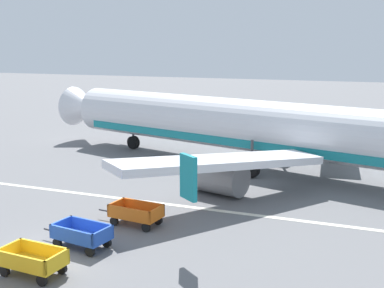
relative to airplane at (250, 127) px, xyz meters
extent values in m
plane|color=slate|center=(-4.05, -17.66, -3.05)|extent=(220.00, 220.00, 0.00)
cube|color=silver|center=(-4.05, -9.89, -3.05)|extent=(120.00, 0.36, 0.01)
cylinder|color=silver|center=(-0.99, 0.28, 0.10)|extent=(29.89, 11.62, 3.70)
cube|color=teal|center=(-0.99, 0.28, -0.92)|extent=(26.95, 10.64, 0.56)
cone|color=silver|center=(-16.89, 4.71, 0.10)|extent=(4.06, 4.35, 3.63)
cube|color=silver|center=(0.74, -8.87, -0.57)|extent=(9.99, 11.89, 1.35)
cube|color=teal|center=(1.52, -15.84, 0.38)|extent=(0.99, 0.83, 1.90)
cylinder|color=gray|center=(-0.03, -7.04, -1.92)|extent=(3.65, 2.88, 2.10)
cube|color=silver|center=(5.22, 7.21, -0.57)|extent=(4.04, 13.21, 1.35)
cylinder|color=gray|center=(3.62, 6.04, -1.92)|extent=(3.65, 2.88, 2.10)
cylinder|color=#4C4C51|center=(-11.11, 3.10, -1.48)|extent=(0.20, 0.20, 2.04)
cylinder|color=black|center=(-11.11, 3.10, -2.50)|extent=(1.18, 0.73, 1.10)
cylinder|color=#4C4C51|center=(0.82, -2.51, -1.48)|extent=(0.20, 0.20, 2.04)
cylinder|color=black|center=(0.82, -2.51, -2.50)|extent=(1.18, 0.73, 1.10)
cylinder|color=#4C4C51|center=(2.01, 1.72, -1.48)|extent=(0.20, 0.20, 2.04)
cylinder|color=black|center=(2.01, 1.72, -2.50)|extent=(1.18, 0.73, 1.10)
cube|color=gold|center=(-3.43, -19.82, -2.57)|extent=(2.59, 1.57, 0.08)
cube|color=gold|center=(-3.48, -20.47, -2.26)|extent=(2.50, 0.28, 0.55)
cube|color=gold|center=(-3.39, -19.17, -2.26)|extent=(2.50, 0.28, 0.55)
cube|color=gold|center=(-4.63, -19.73, -2.26)|extent=(0.20, 1.40, 0.55)
cube|color=gold|center=(-2.23, -19.90, -2.26)|extent=(0.20, 1.40, 0.55)
cylinder|color=black|center=(-4.41, -20.31, -2.83)|extent=(0.45, 0.19, 0.44)
cylinder|color=black|center=(-4.33, -19.19, -2.83)|extent=(0.45, 0.19, 0.44)
cylinder|color=black|center=(-2.54, -20.44, -2.83)|extent=(0.45, 0.19, 0.44)
cylinder|color=black|center=(-2.46, -19.32, -2.83)|extent=(0.45, 0.19, 0.44)
cube|color=#234CB2|center=(-3.17, -16.83, -2.57)|extent=(2.68, 1.75, 0.08)
cube|color=#234CB2|center=(-3.26, -17.47, -2.26)|extent=(2.49, 0.47, 0.55)
cube|color=#234CB2|center=(-3.07, -16.18, -2.26)|extent=(2.49, 0.47, 0.55)
cube|color=#234CB2|center=(-4.35, -16.65, -2.26)|extent=(0.30, 1.40, 0.55)
cube|color=#234CB2|center=(-1.98, -17.00, -2.26)|extent=(0.30, 1.40, 0.55)
cylinder|color=#2D2D33|center=(-4.95, -16.56, -2.61)|extent=(1.00, 0.23, 0.08)
cylinder|color=black|center=(-4.18, -17.24, -2.83)|extent=(0.46, 0.22, 0.44)
cylinder|color=black|center=(-4.01, -16.14, -2.83)|extent=(0.46, 0.22, 0.44)
cylinder|color=black|center=(-2.32, -17.52, -2.83)|extent=(0.46, 0.22, 0.44)
cylinder|color=black|center=(-2.16, -16.41, -2.83)|extent=(0.46, 0.22, 0.44)
cube|color=orange|center=(-2.24, -13.44, -2.57)|extent=(2.64, 1.67, 0.08)
cube|color=orange|center=(-2.31, -14.09, -2.26)|extent=(2.50, 0.37, 0.55)
cube|color=orange|center=(-2.16, -12.80, -2.26)|extent=(2.50, 0.37, 0.55)
cube|color=orange|center=(-3.43, -13.31, -2.26)|extent=(0.25, 1.40, 0.55)
cube|color=orange|center=(-1.04, -13.57, -2.26)|extent=(0.25, 1.40, 0.55)
cylinder|color=#2D2D33|center=(-4.02, -13.24, -2.61)|extent=(1.00, 0.19, 0.08)
cylinder|color=black|center=(-3.23, -13.90, -2.83)|extent=(0.45, 0.21, 0.44)
cylinder|color=black|center=(-3.11, -12.78, -2.83)|extent=(0.45, 0.21, 0.44)
cylinder|color=black|center=(-1.37, -14.10, -2.83)|extent=(0.45, 0.21, 0.44)
cylinder|color=black|center=(-1.24, -12.99, -2.83)|extent=(0.45, 0.21, 0.44)
camera|label=1|loc=(8.94, -34.51, 5.81)|focal=46.79mm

